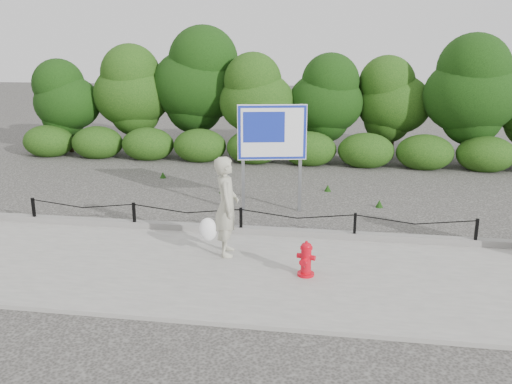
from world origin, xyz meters
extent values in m
plane|color=#2D2B28|center=(0.00, 0.00, 0.00)|extent=(90.00, 90.00, 0.00)
cube|color=gray|center=(0.00, -2.00, 0.04)|extent=(14.00, 4.00, 0.08)
cube|color=slate|center=(0.00, 0.05, 0.15)|extent=(14.00, 0.22, 0.14)
cube|color=black|center=(-5.00, 0.00, 0.38)|extent=(0.06, 0.06, 0.60)
cube|color=black|center=(-2.50, 0.00, 0.38)|extent=(0.06, 0.06, 0.60)
cube|color=black|center=(0.00, 0.00, 0.38)|extent=(0.06, 0.06, 0.60)
cube|color=black|center=(2.50, 0.00, 0.38)|extent=(0.06, 0.06, 0.60)
cube|color=black|center=(5.00, 0.00, 0.38)|extent=(0.06, 0.06, 0.60)
cylinder|color=black|center=(-3.75, 0.00, 0.60)|extent=(2.50, 0.02, 0.02)
cylinder|color=black|center=(-1.25, 0.00, 0.60)|extent=(2.50, 0.02, 0.02)
cylinder|color=black|center=(1.25, 0.00, 0.60)|extent=(2.50, 0.02, 0.02)
cylinder|color=black|center=(3.75, 0.00, 0.60)|extent=(2.50, 0.02, 0.02)
cylinder|color=black|center=(-8.50, 8.60, 0.88)|extent=(0.18, 0.18, 1.77)
ellipsoid|color=#204D12|center=(-8.50, 8.60, 2.12)|extent=(2.62, 2.26, 2.83)
cylinder|color=black|center=(-6.00, 9.00, 1.02)|extent=(0.18, 0.18, 2.04)
ellipsoid|color=#204D12|center=(-6.00, 9.00, 2.45)|extent=(3.02, 2.61, 3.26)
cylinder|color=black|center=(-3.50, 9.40, 1.19)|extent=(0.18, 0.18, 2.37)
ellipsoid|color=#204D12|center=(-3.50, 9.40, 2.85)|extent=(3.51, 3.04, 3.80)
cylinder|color=black|center=(-1.00, 8.60, 0.95)|extent=(0.18, 0.18, 1.90)
ellipsoid|color=#204D12|center=(-1.00, 8.60, 2.28)|extent=(2.81, 2.43, 3.04)
cylinder|color=black|center=(1.50, 9.00, 0.94)|extent=(0.18, 0.18, 1.89)
ellipsoid|color=#204D12|center=(1.50, 9.00, 2.26)|extent=(2.79, 2.41, 3.02)
cylinder|color=black|center=(4.00, 9.40, 0.92)|extent=(0.18, 0.18, 1.84)
ellipsoid|color=#204D12|center=(4.00, 9.40, 2.21)|extent=(2.73, 2.36, 2.95)
cylinder|color=black|center=(6.50, 8.60, 1.11)|extent=(0.18, 0.18, 2.22)
ellipsoid|color=#204D12|center=(6.50, 8.60, 2.66)|extent=(3.28, 2.84, 3.55)
cylinder|color=red|center=(1.59, -2.05, 0.11)|extent=(0.39, 0.39, 0.05)
cylinder|color=red|center=(1.59, -2.05, 0.37)|extent=(0.24, 0.24, 0.47)
cylinder|color=red|center=(1.59, -2.05, 0.62)|extent=(0.28, 0.28, 0.04)
ellipsoid|color=red|center=(1.59, -2.05, 0.64)|extent=(0.25, 0.25, 0.15)
cylinder|color=red|center=(1.59, -2.05, 0.73)|extent=(0.06, 0.06, 0.04)
cylinder|color=red|center=(1.47, -2.01, 0.44)|extent=(0.11, 0.12, 0.10)
cylinder|color=red|center=(1.72, -2.09, 0.44)|extent=(0.11, 0.12, 0.10)
cylinder|color=red|center=(1.55, -2.18, 0.39)|extent=(0.15, 0.14, 0.13)
cylinder|color=slate|center=(1.57, -2.16, 0.32)|extent=(0.01, 0.05, 0.10)
imported|color=#A3A18C|center=(-0.05, -1.24, 1.08)|extent=(0.61, 0.81, 2.01)
ellipsoid|color=white|center=(-0.40, -1.39, 0.63)|extent=(0.36, 0.28, 0.48)
cube|color=slate|center=(-0.28, 1.84, 1.38)|extent=(0.10, 0.10, 2.75)
cube|color=slate|center=(1.13, 2.14, 1.38)|extent=(0.10, 0.10, 2.75)
cube|color=white|center=(0.43, 1.93, 2.06)|extent=(1.69, 0.42, 1.38)
cube|color=#1628A0|center=(0.44, 1.90, 2.06)|extent=(1.65, 0.36, 1.34)
cube|color=#1628A0|center=(0.24, 1.85, 2.20)|extent=(1.01, 0.22, 0.76)
camera|label=1|loc=(2.14, -11.26, 4.20)|focal=38.00mm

